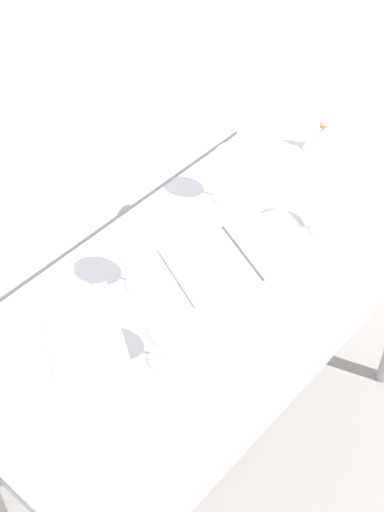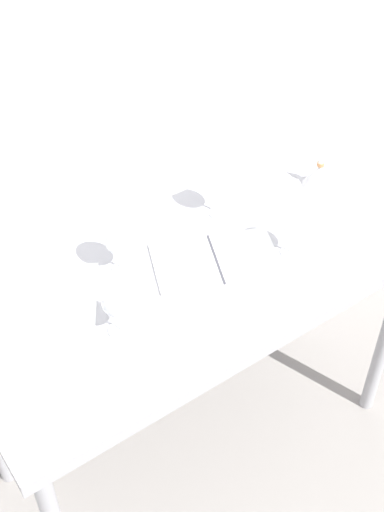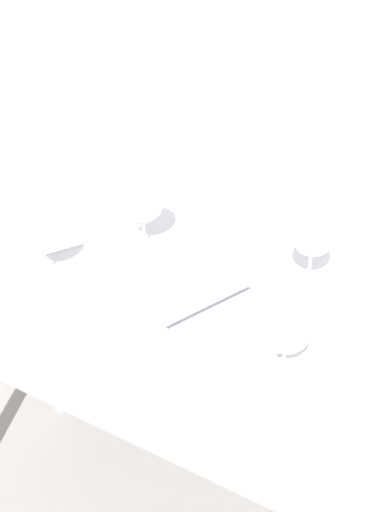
{
  "view_description": "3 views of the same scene",
  "coord_description": "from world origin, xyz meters",
  "px_view_note": "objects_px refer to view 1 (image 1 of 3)",
  "views": [
    {
      "loc": [
        -0.95,
        -0.73,
        2.16
      ],
      "look_at": [
        -0.06,
        0.05,
        0.96
      ],
      "focal_mm": 50.06,
      "sensor_mm": 36.0,
      "label": 1
    },
    {
      "loc": [
        -0.81,
        -1.14,
        2.28
      ],
      "look_at": [
        -0.02,
        -0.01,
        0.97
      ],
      "focal_mm": 48.12,
      "sensor_mm": 36.0,
      "label": 2
    },
    {
      "loc": [
        0.59,
        -0.99,
        1.81
      ],
      "look_at": [
        -0.0,
        0.04,
        0.98
      ],
      "focal_mm": 50.22,
      "sensor_mm": 36.0,
      "label": 3
    }
  ],
  "objects_px": {
    "decanter_funnel": "(322,138)",
    "wine_glass_far_left": "(137,250)",
    "tasting_sheet_upper": "(83,330)",
    "open_notebook": "(242,254)",
    "wine_glass_far_right": "(229,161)",
    "wine_glass_near_right": "(327,199)",
    "wine_glass_near_left": "(162,327)"
  },
  "relations": [
    {
      "from": "wine_glass_far_left",
      "to": "decanter_funnel",
      "type": "height_order",
      "value": "wine_glass_far_left"
    },
    {
      "from": "decanter_funnel",
      "to": "wine_glass_far_left",
      "type": "bearing_deg",
      "value": 177.99
    },
    {
      "from": "wine_glass_far_right",
      "to": "wine_glass_far_left",
      "type": "distance_m",
      "value": 0.38
    },
    {
      "from": "tasting_sheet_upper",
      "to": "decanter_funnel",
      "type": "height_order",
      "value": "decanter_funnel"
    },
    {
      "from": "wine_glass_far_left",
      "to": "tasting_sheet_upper",
      "type": "bearing_deg",
      "value": -178.65
    },
    {
      "from": "open_notebook",
      "to": "tasting_sheet_upper",
      "type": "xyz_separation_m",
      "value": [
        -0.42,
        0.12,
        -0.0
      ]
    },
    {
      "from": "wine_glass_near_left",
      "to": "tasting_sheet_upper",
      "type": "relative_size",
      "value": 0.61
    },
    {
      "from": "wine_glass_far_right",
      "to": "tasting_sheet_upper",
      "type": "bearing_deg",
      "value": -175.6
    },
    {
      "from": "wine_glass_far_right",
      "to": "wine_glass_near_right",
      "type": "height_order",
      "value": "wine_glass_far_right"
    },
    {
      "from": "wine_glass_far_right",
      "to": "open_notebook",
      "type": "distance_m",
      "value": 0.25
    },
    {
      "from": "wine_glass_near_left",
      "to": "decanter_funnel",
      "type": "xyz_separation_m",
      "value": [
        0.85,
        0.17,
        -0.07
      ]
    },
    {
      "from": "decanter_funnel",
      "to": "open_notebook",
      "type": "bearing_deg",
      "value": -168.53
    },
    {
      "from": "wine_glass_near_left",
      "to": "wine_glass_far_right",
      "type": "height_order",
      "value": "wine_glass_far_right"
    },
    {
      "from": "wine_glass_near_left",
      "to": "wine_glass_far_left",
      "type": "height_order",
      "value": "wine_glass_far_left"
    },
    {
      "from": "wine_glass_near_left",
      "to": "decanter_funnel",
      "type": "distance_m",
      "value": 0.87
    },
    {
      "from": "wine_glass_far_right",
      "to": "wine_glass_far_left",
      "type": "bearing_deg",
      "value": -174.11
    },
    {
      "from": "wine_glass_near_right",
      "to": "tasting_sheet_upper",
      "type": "bearing_deg",
      "value": 160.78
    },
    {
      "from": "wine_glass_far_left",
      "to": "wine_glass_near_right",
      "type": "xyz_separation_m",
      "value": [
        0.44,
        -0.22,
        -0.0
      ]
    },
    {
      "from": "wine_glass_far_right",
      "to": "decanter_funnel",
      "type": "height_order",
      "value": "wine_glass_far_right"
    },
    {
      "from": "wine_glass_near_left",
      "to": "open_notebook",
      "type": "relative_size",
      "value": 0.38
    },
    {
      "from": "wine_glass_near_left",
      "to": "tasting_sheet_upper",
      "type": "height_order",
      "value": "wine_glass_near_left"
    },
    {
      "from": "wine_glass_far_right",
      "to": "tasting_sheet_upper",
      "type": "relative_size",
      "value": 0.68
    },
    {
      "from": "wine_glass_far_right",
      "to": "wine_glass_near_right",
      "type": "distance_m",
      "value": 0.27
    },
    {
      "from": "tasting_sheet_upper",
      "to": "decanter_funnel",
      "type": "distance_m",
      "value": 0.91
    },
    {
      "from": "wine_glass_far_left",
      "to": "tasting_sheet_upper",
      "type": "distance_m",
      "value": 0.22
    },
    {
      "from": "wine_glass_far_left",
      "to": "wine_glass_near_right",
      "type": "relative_size",
      "value": 1.04
    },
    {
      "from": "wine_glass_near_right",
      "to": "wine_glass_near_left",
      "type": "bearing_deg",
      "value": 177.04
    },
    {
      "from": "open_notebook",
      "to": "wine_glass_far_right",
      "type": "bearing_deg",
      "value": 71.69
    },
    {
      "from": "wine_glass_far_left",
      "to": "open_notebook",
      "type": "distance_m",
      "value": 0.29
    },
    {
      "from": "open_notebook",
      "to": "tasting_sheet_upper",
      "type": "relative_size",
      "value": 1.6
    },
    {
      "from": "tasting_sheet_upper",
      "to": "open_notebook",
      "type": "bearing_deg",
      "value": 15.53
    },
    {
      "from": "wine_glass_far_right",
      "to": "wine_glass_far_left",
      "type": "height_order",
      "value": "wine_glass_far_right"
    }
  ]
}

